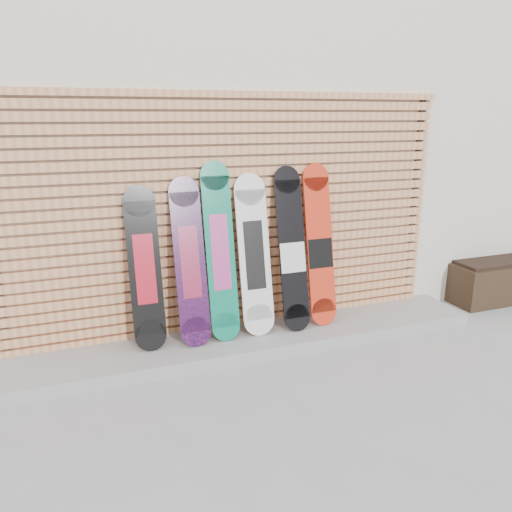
{
  "coord_description": "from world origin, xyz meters",
  "views": [
    {
      "loc": [
        -1.53,
        -3.35,
        2.09
      ],
      "look_at": [
        -0.01,
        0.75,
        0.85
      ],
      "focal_mm": 35.0,
      "sensor_mm": 36.0,
      "label": 1
    }
  ],
  "objects_px": {
    "snowboard_2": "(220,252)",
    "snowboard_3": "(254,255)",
    "snowboard_0": "(145,269)",
    "planter_box": "(496,281)",
    "snowboard_5": "(320,246)",
    "snowboard_1": "(190,262)",
    "snowboard_4": "(292,250)"
  },
  "relations": [
    {
      "from": "snowboard_0",
      "to": "snowboard_1",
      "type": "distance_m",
      "value": 0.39
    },
    {
      "from": "planter_box",
      "to": "snowboard_5",
      "type": "distance_m",
      "value": 2.41
    },
    {
      "from": "snowboard_2",
      "to": "snowboard_3",
      "type": "xyz_separation_m",
      "value": [
        0.32,
        0.0,
        -0.06
      ]
    },
    {
      "from": "snowboard_2",
      "to": "snowboard_4",
      "type": "bearing_deg",
      "value": -1.6
    },
    {
      "from": "snowboard_0",
      "to": "snowboard_5",
      "type": "relative_size",
      "value": 0.92
    },
    {
      "from": "snowboard_4",
      "to": "snowboard_2",
      "type": "bearing_deg",
      "value": 178.4
    },
    {
      "from": "planter_box",
      "to": "snowboard_4",
      "type": "xyz_separation_m",
      "value": [
        -2.62,
        -0.06,
        0.63
      ]
    },
    {
      "from": "snowboard_0",
      "to": "snowboard_4",
      "type": "bearing_deg",
      "value": -1.54
    },
    {
      "from": "planter_box",
      "to": "snowboard_3",
      "type": "height_order",
      "value": "snowboard_3"
    },
    {
      "from": "snowboard_2",
      "to": "snowboard_5",
      "type": "xyz_separation_m",
      "value": [
        0.99,
        -0.0,
        -0.04
      ]
    },
    {
      "from": "snowboard_0",
      "to": "snowboard_3",
      "type": "xyz_separation_m",
      "value": [
        0.99,
        -0.02,
        0.03
      ]
    },
    {
      "from": "snowboard_3",
      "to": "snowboard_2",
      "type": "bearing_deg",
      "value": -179.66
    },
    {
      "from": "planter_box",
      "to": "snowboard_5",
      "type": "bearing_deg",
      "value": -179.05
    },
    {
      "from": "snowboard_0",
      "to": "snowboard_5",
      "type": "xyz_separation_m",
      "value": [
        1.66,
        -0.02,
        0.05
      ]
    },
    {
      "from": "snowboard_0",
      "to": "snowboard_3",
      "type": "relative_size",
      "value": 0.96
    },
    {
      "from": "snowboard_0",
      "to": "snowboard_3",
      "type": "bearing_deg",
      "value": -0.88
    },
    {
      "from": "snowboard_3",
      "to": "snowboard_4",
      "type": "bearing_deg",
      "value": -3.3
    },
    {
      "from": "snowboard_3",
      "to": "snowboard_5",
      "type": "bearing_deg",
      "value": -0.2
    },
    {
      "from": "planter_box",
      "to": "snowboard_0",
      "type": "height_order",
      "value": "snowboard_0"
    },
    {
      "from": "snowboard_1",
      "to": "snowboard_2",
      "type": "bearing_deg",
      "value": 2.16
    },
    {
      "from": "planter_box",
      "to": "snowboard_4",
      "type": "height_order",
      "value": "snowboard_4"
    },
    {
      "from": "planter_box",
      "to": "snowboard_2",
      "type": "relative_size",
      "value": 0.69
    },
    {
      "from": "planter_box",
      "to": "snowboard_0",
      "type": "bearing_deg",
      "value": -179.7
    },
    {
      "from": "snowboard_3",
      "to": "snowboard_0",
      "type": "bearing_deg",
      "value": 179.12
    },
    {
      "from": "snowboard_2",
      "to": "snowboard_3",
      "type": "bearing_deg",
      "value": 0.34
    },
    {
      "from": "snowboard_0",
      "to": "snowboard_4",
      "type": "relative_size",
      "value": 0.92
    },
    {
      "from": "snowboard_1",
      "to": "snowboard_2",
      "type": "xyz_separation_m",
      "value": [
        0.28,
        0.01,
        0.06
      ]
    },
    {
      "from": "snowboard_2",
      "to": "planter_box",
      "type": "bearing_deg",
      "value": 0.66
    },
    {
      "from": "planter_box",
      "to": "snowboard_5",
      "type": "xyz_separation_m",
      "value": [
        -2.32,
        -0.04,
        0.63
      ]
    },
    {
      "from": "planter_box",
      "to": "snowboard_3",
      "type": "relative_size",
      "value": 0.74
    },
    {
      "from": "snowboard_1",
      "to": "snowboard_4",
      "type": "height_order",
      "value": "snowboard_4"
    },
    {
      "from": "snowboard_1",
      "to": "snowboard_4",
      "type": "relative_size",
      "value": 0.96
    }
  ]
}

